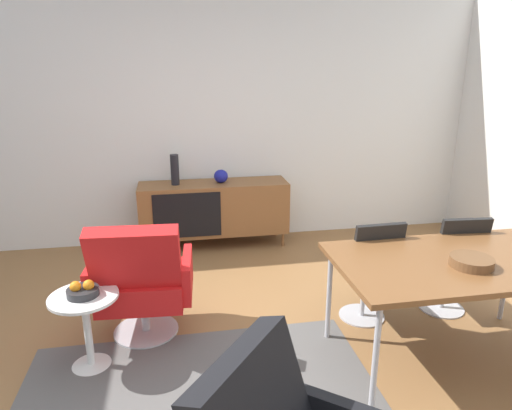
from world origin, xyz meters
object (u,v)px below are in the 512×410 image
at_px(vase_cobalt, 221,176).
at_px(lounge_chair_red, 141,279).
at_px(dining_chair_back_left, 369,266).
at_px(fruit_bowl, 83,290).
at_px(vase_sculptural_dark, 175,170).
at_px(dining_table, 458,265).
at_px(sideboard, 214,208).
at_px(side_table_round, 87,323).
at_px(dining_chair_back_right, 452,259).
at_px(wooden_bowl_on_table, 472,262).

xyz_separation_m(vase_cobalt, lounge_chair_red, (-0.77, -1.71, -0.32)).
height_order(dining_chair_back_left, fruit_bowl, dining_chair_back_left).
height_order(vase_cobalt, lounge_chair_red, lounge_chair_red).
distance_m(vase_cobalt, lounge_chair_red, 1.90).
relative_size(vase_cobalt, vase_sculptural_dark, 0.47).
bearing_deg(vase_cobalt, dining_table, -61.34).
xyz_separation_m(sideboard, side_table_round, (-1.02, -1.99, -0.12)).
bearing_deg(dining_table, lounge_chair_red, 162.67).
xyz_separation_m(dining_chair_back_right, lounge_chair_red, (-2.39, 0.08, -0.00)).
relative_size(vase_cobalt, wooden_bowl_on_table, 0.58).
xyz_separation_m(lounge_chair_red, side_table_round, (-0.34, -0.28, -0.15)).
relative_size(dining_chair_back_left, lounge_chair_red, 0.90).
bearing_deg(dining_chair_back_right, lounge_chair_red, 178.07).
distance_m(dining_chair_back_left, lounge_chair_red, 1.70).
xyz_separation_m(sideboard, vase_cobalt, (0.08, 0.00, 0.35)).
bearing_deg(dining_chair_back_left, vase_sculptural_dark, 128.45).
relative_size(sideboard, dining_chair_back_right, 1.87).
relative_size(sideboard, wooden_bowl_on_table, 6.15).
bearing_deg(side_table_round, wooden_bowl_on_table, -11.11).
bearing_deg(side_table_round, lounge_chair_red, 39.59).
bearing_deg(lounge_chair_red, fruit_bowl, -140.31).
xyz_separation_m(vase_cobalt, fruit_bowl, (-1.10, -1.99, -0.23)).
xyz_separation_m(wooden_bowl_on_table, fruit_bowl, (-2.39, 0.47, -0.21)).
relative_size(vase_sculptural_dark, wooden_bowl_on_table, 1.24).
distance_m(vase_cobalt, dining_table, 2.68).
height_order(dining_chair_back_right, dining_chair_back_left, same).
distance_m(dining_chair_back_right, fruit_bowl, 2.74).
distance_m(vase_sculptural_dark, dining_table, 2.95).
height_order(sideboard, fruit_bowl, sideboard).
bearing_deg(wooden_bowl_on_table, vase_sculptural_dark, 125.85).
bearing_deg(sideboard, dining_table, -59.75).
distance_m(vase_sculptural_dark, wooden_bowl_on_table, 3.03).
distance_m(sideboard, vase_cobalt, 0.36).
distance_m(dining_table, dining_chair_back_left, 0.70).
relative_size(sideboard, side_table_round, 3.08).
height_order(dining_table, fruit_bowl, dining_table).
xyz_separation_m(dining_table, wooden_bowl_on_table, (0.01, -0.11, 0.07)).
distance_m(dining_chair_back_right, dining_chair_back_left, 0.69).
relative_size(dining_chair_back_right, lounge_chair_red, 0.90).
height_order(vase_cobalt, dining_table, vase_cobalt).
relative_size(vase_cobalt, fruit_bowl, 0.75).
relative_size(side_table_round, fruit_bowl, 2.60).
xyz_separation_m(dining_table, dining_chair_back_right, (0.35, 0.56, -0.23)).
bearing_deg(sideboard, lounge_chair_red, -111.75).
height_order(vase_cobalt, vase_sculptural_dark, vase_sculptural_dark).
bearing_deg(dining_chair_back_right, dining_chair_back_left, -179.99).
height_order(vase_sculptural_dark, wooden_bowl_on_table, vase_sculptural_dark).
relative_size(vase_sculptural_dark, dining_table, 0.20).
bearing_deg(wooden_bowl_on_table, vase_cobalt, 117.70).
height_order(vase_cobalt, dining_chair_back_right, vase_cobalt).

